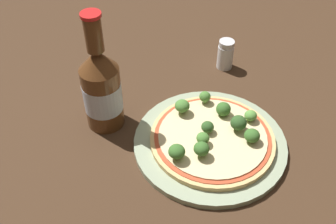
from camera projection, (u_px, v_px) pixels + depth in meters
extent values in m
plane|color=#3D2819|center=(216.00, 144.00, 0.73)|extent=(3.00, 3.00, 0.00)
cylinder|color=#93A384|center=(210.00, 143.00, 0.73)|extent=(0.28, 0.28, 0.01)
cylinder|color=tan|center=(212.00, 139.00, 0.72)|extent=(0.23, 0.23, 0.01)
cylinder|color=#B74728|center=(212.00, 137.00, 0.71)|extent=(0.21, 0.21, 0.00)
cylinder|color=beige|center=(212.00, 136.00, 0.71)|extent=(0.20, 0.20, 0.00)
cylinder|color=#89A866|center=(201.00, 153.00, 0.67)|extent=(0.01, 0.01, 0.01)
ellipsoid|color=#386628|center=(201.00, 149.00, 0.67)|extent=(0.03, 0.03, 0.02)
cylinder|color=#89A866|center=(207.00, 131.00, 0.72)|extent=(0.01, 0.01, 0.01)
ellipsoid|color=#2D5123|center=(207.00, 127.00, 0.71)|extent=(0.02, 0.02, 0.02)
cylinder|color=#89A866|center=(223.00, 113.00, 0.75)|extent=(0.01, 0.01, 0.01)
ellipsoid|color=#386628|center=(223.00, 109.00, 0.74)|extent=(0.03, 0.03, 0.03)
cylinder|color=#89A866|center=(205.00, 100.00, 0.78)|extent=(0.01, 0.01, 0.01)
ellipsoid|color=#477A33|center=(205.00, 97.00, 0.77)|extent=(0.02, 0.02, 0.02)
cylinder|color=#89A866|center=(238.00, 128.00, 0.72)|extent=(0.01, 0.01, 0.01)
ellipsoid|color=#2D5123|center=(239.00, 123.00, 0.71)|extent=(0.03, 0.03, 0.03)
cylinder|color=#89A866|center=(177.00, 156.00, 0.67)|extent=(0.01, 0.01, 0.01)
ellipsoid|color=#386628|center=(177.00, 151.00, 0.66)|extent=(0.03, 0.03, 0.02)
cylinder|color=#89A866|center=(251.00, 139.00, 0.70)|extent=(0.01, 0.01, 0.01)
ellipsoid|color=#386628|center=(252.00, 135.00, 0.69)|extent=(0.03, 0.03, 0.02)
cylinder|color=#89A866|center=(182.00, 110.00, 0.75)|extent=(0.01, 0.01, 0.01)
ellipsoid|color=#477A33|center=(182.00, 106.00, 0.74)|extent=(0.03, 0.03, 0.02)
cylinder|color=#89A866|center=(250.00, 119.00, 0.74)|extent=(0.01, 0.01, 0.01)
ellipsoid|color=#568E3D|center=(251.00, 116.00, 0.73)|extent=(0.02, 0.02, 0.02)
cylinder|color=#89A866|center=(203.00, 142.00, 0.69)|extent=(0.01, 0.01, 0.01)
ellipsoid|color=#477A33|center=(203.00, 138.00, 0.69)|extent=(0.02, 0.02, 0.02)
cylinder|color=#563319|center=(103.00, 97.00, 0.73)|extent=(0.07, 0.07, 0.13)
cylinder|color=#B2BCD1|center=(103.00, 96.00, 0.73)|extent=(0.07, 0.07, 0.06)
cone|color=#563319|center=(97.00, 60.00, 0.67)|extent=(0.07, 0.07, 0.04)
cylinder|color=#563319|center=(93.00, 34.00, 0.64)|extent=(0.03, 0.03, 0.06)
cylinder|color=red|center=(91.00, 15.00, 0.61)|extent=(0.03, 0.03, 0.01)
cylinder|color=silver|center=(225.00, 57.00, 0.89)|extent=(0.04, 0.04, 0.06)
cylinder|color=silver|center=(227.00, 44.00, 0.87)|extent=(0.03, 0.03, 0.01)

